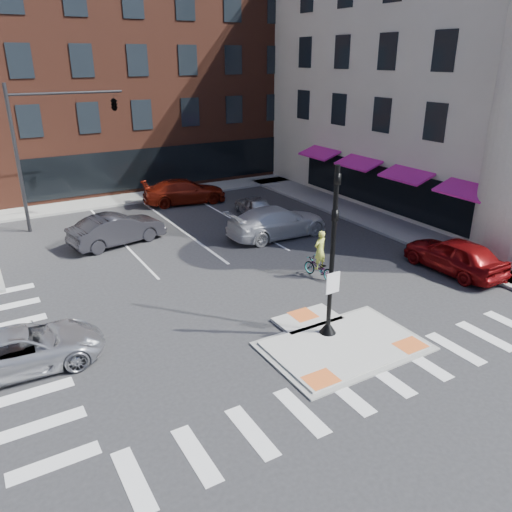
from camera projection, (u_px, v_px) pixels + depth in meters
ground at (334, 340)px, 17.44m from camera, size 120.00×120.00×0.00m
refuge_island at (339, 342)px, 17.22m from camera, size 5.40×4.65×0.13m
sidewalk_e at (370, 218)px, 30.50m from camera, size 3.00×24.00×0.15m
sidewalk_n at (176, 191)px, 36.43m from camera, size 26.00×3.00×0.15m
building_n at (126, 75)px, 41.55m from camera, size 24.40×18.40×15.50m
building_e at (484, 75)px, 33.79m from camera, size 21.90×23.90×17.70m
building_far_left at (12, 98)px, 55.31m from camera, size 10.00×12.00×10.00m
building_far_right at (122, 84)px, 62.66m from camera, size 12.00×12.00×12.00m
signal_pole at (331, 275)px, 16.88m from camera, size 0.60×0.60×5.98m
mast_arm_signal at (89, 115)px, 27.90m from camera, size 6.10×2.24×8.00m
silver_suv at (24, 349)px, 15.67m from camera, size 5.02×2.50×1.36m
red_sedan at (455, 255)px, 22.73m from camera, size 1.97×4.82×1.64m
white_pickup at (277, 222)px, 27.25m from camera, size 5.74×2.37×1.66m
bg_car_dark at (117, 229)px, 26.14m from camera, size 5.19×2.66×1.63m
bg_car_silver at (254, 206)px, 30.89m from camera, size 2.07×3.97×1.29m
bg_car_red at (184, 191)px, 33.55m from camera, size 5.83×3.20×1.60m
cyclist at (319, 262)px, 22.12m from camera, size 0.92×1.84×2.22m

